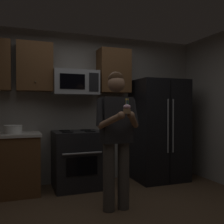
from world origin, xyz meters
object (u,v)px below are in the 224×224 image
oven_range (77,159)px  microwave (75,83)px  refrigerator (159,130)px  bowl_large_white (13,129)px  cupcake (127,109)px  person (117,132)px

oven_range → microwave: bearing=90.0°
microwave → refrigerator: (1.50, -0.16, -0.82)m
bowl_large_white → cupcake: bearing=-49.3°
microwave → cupcake: (0.26, -1.53, -0.43)m
microwave → cupcake: size_ratio=4.26×
microwave → person: (0.26, -1.20, -0.72)m
person → cupcake: size_ratio=10.13×
refrigerator → cupcake: size_ratio=10.35×
person → oven_range: bearing=103.7°
oven_range → person: (0.26, -1.08, 0.53)m
bowl_large_white → cupcake: cupcake is taller
person → cupcake: (-0.00, -0.33, 0.30)m
person → bowl_large_white: bearing=138.1°
refrigerator → cupcake: (-1.24, -1.37, 0.39)m
oven_range → refrigerator: bearing=-1.5°
oven_range → person: bearing=-76.3°
oven_range → refrigerator: refrigerator is taller
cupcake → person: bearing=90.0°
microwave → cupcake: 1.61m
oven_range → cupcake: (0.26, -1.41, 0.83)m
microwave → bowl_large_white: bearing=-174.4°
oven_range → refrigerator: 1.56m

